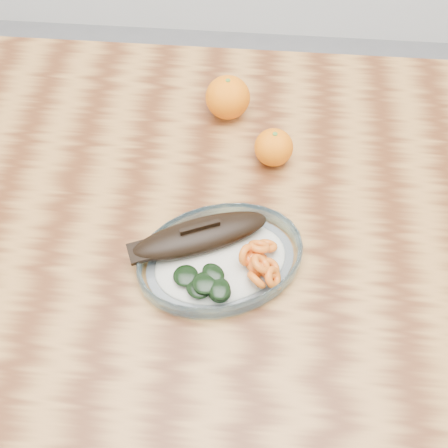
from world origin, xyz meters
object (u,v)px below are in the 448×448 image
Objects in this scene: dining_table at (198,238)px; orange_left at (228,97)px; orange_right at (274,147)px; plated_meal at (220,257)px.

dining_table is 15.17× the size of orange_left.
orange_left reaches higher than orange_right.
plated_meal is 0.32m from orange_left.
plated_meal is at bearing -108.47° from orange_right.
dining_table is 0.21m from orange_right.
dining_table is 18.55× the size of orange_right.
plated_meal reaches higher than orange_right.
plated_meal is at bearing -66.01° from dining_table.
orange_left is (0.03, 0.21, 0.14)m from dining_table.
dining_table is at bearing -139.16° from orange_right.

